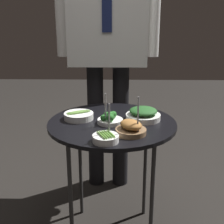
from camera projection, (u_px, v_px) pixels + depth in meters
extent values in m
cylinder|color=black|center=(112.00, 123.00, 1.54)|extent=(0.63, 0.63, 0.02)
cylinder|color=#2D2D2D|center=(152.00, 205.00, 1.46)|extent=(0.02, 0.02, 0.65)
cylinder|color=#2D2D2D|center=(71.00, 204.00, 1.46)|extent=(0.02, 0.02, 0.65)
cylinder|color=#2D2D2D|center=(145.00, 166.00, 1.82)|extent=(0.02, 0.02, 0.65)
cylinder|color=#2D2D2D|center=(80.00, 165.00, 1.82)|extent=(0.02, 0.02, 0.65)
cylinder|color=white|center=(110.00, 121.00, 1.51)|extent=(0.12, 0.12, 0.02)
sphere|color=#236023|center=(110.00, 115.00, 1.50)|extent=(0.04, 0.04, 0.04)
sphere|color=#236023|center=(113.00, 114.00, 1.52)|extent=(0.03, 0.03, 0.03)
sphere|color=#236023|center=(106.00, 115.00, 1.52)|extent=(0.03, 0.03, 0.03)
sphere|color=#236023|center=(103.00, 118.00, 1.48)|extent=(0.03, 0.03, 0.03)
sphere|color=#236023|center=(110.00, 118.00, 1.47)|extent=(0.04, 0.04, 0.04)
cylinder|color=#939399|center=(106.00, 109.00, 1.46)|extent=(0.01, 0.01, 0.15)
cylinder|color=white|center=(79.00, 116.00, 1.57)|extent=(0.15, 0.15, 0.03)
ellipsoid|color=#5B8938|center=(79.00, 113.00, 1.55)|extent=(0.12, 0.07, 0.01)
ellipsoid|color=#5B8938|center=(79.00, 112.00, 1.56)|extent=(0.12, 0.07, 0.01)
ellipsoid|color=#5B8938|center=(78.00, 112.00, 1.57)|extent=(0.12, 0.07, 0.01)
cylinder|color=white|center=(106.00, 139.00, 1.29)|extent=(0.11, 0.11, 0.03)
ellipsoid|color=#5B8938|center=(110.00, 133.00, 1.30)|extent=(0.05, 0.09, 0.01)
ellipsoid|color=#5B8938|center=(108.00, 134.00, 1.29)|extent=(0.05, 0.09, 0.01)
ellipsoid|color=#5B8938|center=(106.00, 134.00, 1.29)|extent=(0.05, 0.09, 0.01)
ellipsoid|color=#5B8938|center=(103.00, 135.00, 1.28)|extent=(0.05, 0.09, 0.01)
ellipsoid|color=#5B8938|center=(101.00, 135.00, 1.28)|extent=(0.05, 0.09, 0.01)
cylinder|color=#939399|center=(109.00, 122.00, 1.30)|extent=(0.01, 0.01, 0.16)
cylinder|color=brown|center=(131.00, 131.00, 1.38)|extent=(0.14, 0.14, 0.02)
ellipsoid|color=#93602D|center=(131.00, 125.00, 1.37)|extent=(0.13, 0.14, 0.04)
cylinder|color=#939399|center=(138.00, 117.00, 1.33)|extent=(0.01, 0.01, 0.18)
cylinder|color=white|center=(143.00, 117.00, 1.56)|extent=(0.17, 0.17, 0.03)
ellipsoid|color=#1E4C1E|center=(143.00, 111.00, 1.55)|extent=(0.14, 0.14, 0.03)
cylinder|color=black|center=(96.00, 127.00, 2.13)|extent=(0.11, 0.11, 0.86)
cylinder|color=black|center=(120.00, 127.00, 2.13)|extent=(0.11, 0.11, 0.86)
cube|color=white|center=(108.00, 11.00, 1.89)|extent=(0.48, 0.23, 0.64)
cylinder|color=white|center=(61.00, 7.00, 1.89)|extent=(0.08, 0.08, 0.59)
cylinder|color=white|center=(154.00, 7.00, 1.88)|extent=(0.08, 0.08, 0.59)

